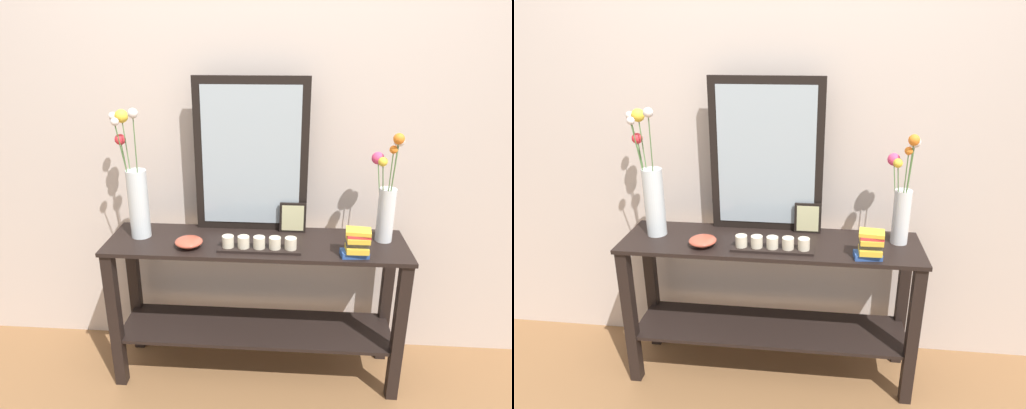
{
  "view_description": "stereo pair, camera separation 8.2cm",
  "coord_description": "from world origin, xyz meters",
  "views": [
    {
      "loc": [
        0.15,
        -1.99,
        1.7
      ],
      "look_at": [
        0.0,
        0.0,
        0.97
      ],
      "focal_mm": 31.17,
      "sensor_mm": 36.0,
      "label": 1
    },
    {
      "loc": [
        0.23,
        -1.98,
        1.7
      ],
      "look_at": [
        0.0,
        0.0,
        0.97
      ],
      "focal_mm": 31.17,
      "sensor_mm": 36.0,
      "label": 2
    }
  ],
  "objects": [
    {
      "name": "mirror_leaning",
      "position": [
        -0.04,
        0.16,
        1.16
      ],
      "size": [
        0.57,
        0.03,
        0.78
      ],
      "color": "black",
      "rests_on": "console_table"
    },
    {
      "name": "ground_plane",
      "position": [
        0.0,
        0.0,
        -0.01
      ],
      "size": [
        7.0,
        6.0,
        0.02
      ],
      "primitive_type": "cube",
      "color": "brown"
    },
    {
      "name": "console_table",
      "position": [
        0.0,
        0.0,
        0.49
      ],
      "size": [
        1.47,
        0.38,
        0.77
      ],
      "color": "black",
      "rests_on": "ground"
    },
    {
      "name": "vase_right",
      "position": [
        0.62,
        0.06,
        0.99
      ],
      "size": [
        0.13,
        0.19,
        0.55
      ],
      "color": "silver",
      "rests_on": "console_table"
    },
    {
      "name": "tall_vase_left",
      "position": [
        -0.59,
        0.03,
        1.01
      ],
      "size": [
        0.2,
        0.19,
        0.65
      ],
      "color": "silver",
      "rests_on": "console_table"
    },
    {
      "name": "wall_back",
      "position": [
        0.0,
        0.31,
        1.35
      ],
      "size": [
        6.4,
        0.08,
        2.7
      ],
      "primitive_type": "cube",
      "color": "beige",
      "rests_on": "ground"
    },
    {
      "name": "book_stack",
      "position": [
        0.47,
        -0.13,
        0.84
      ],
      "size": [
        0.14,
        0.1,
        0.13
      ],
      "color": "#2D519E",
      "rests_on": "console_table"
    },
    {
      "name": "decorative_bowl",
      "position": [
        -0.32,
        -0.09,
        0.8
      ],
      "size": [
        0.13,
        0.13,
        0.05
      ],
      "color": "#B24C38",
      "rests_on": "console_table"
    },
    {
      "name": "candle_tray",
      "position": [
        0.02,
        -0.1,
        0.8
      ],
      "size": [
        0.39,
        0.09,
        0.07
      ],
      "color": "black",
      "rests_on": "console_table"
    },
    {
      "name": "picture_frame_small",
      "position": [
        0.18,
        0.13,
        0.85
      ],
      "size": [
        0.14,
        0.01,
        0.16
      ],
      "color": "black",
      "rests_on": "console_table"
    }
  ]
}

